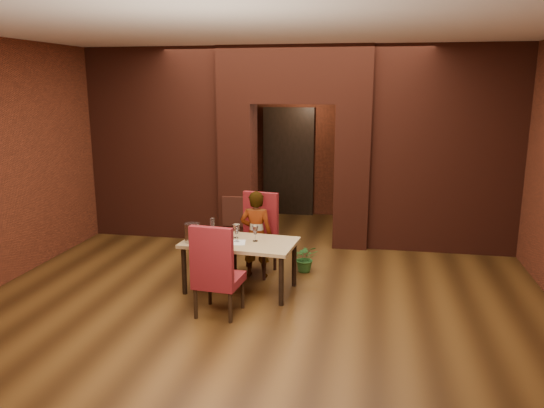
{
  "coord_description": "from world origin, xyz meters",
  "views": [
    {
      "loc": [
        1.26,
        -6.53,
        2.61
      ],
      "look_at": [
        0.01,
        0.0,
        1.1
      ],
      "focal_mm": 35.0,
      "sensor_mm": 36.0,
      "label": 1
    }
  ],
  "objects_px": {
    "dining_table": "(240,266)",
    "person_seated": "(256,234)",
    "wine_glass_c": "(255,234)",
    "wine_bucket": "(192,233)",
    "chair_near": "(219,269)",
    "wine_glass_b": "(237,233)",
    "chair_far": "(255,235)",
    "wine_glass_a": "(236,231)",
    "water_bottle": "(213,227)",
    "potted_plant": "(306,258)"
  },
  "relations": [
    {
      "from": "wine_glass_c",
      "to": "wine_glass_b",
      "type": "bearing_deg",
      "value": -163.39
    },
    {
      "from": "chair_near",
      "to": "water_bottle",
      "type": "relative_size",
      "value": 4.16
    },
    {
      "from": "potted_plant",
      "to": "chair_near",
      "type": "bearing_deg",
      "value": -116.86
    },
    {
      "from": "dining_table",
      "to": "wine_bucket",
      "type": "distance_m",
      "value": 0.75
    },
    {
      "from": "person_seated",
      "to": "wine_glass_a",
      "type": "bearing_deg",
      "value": 65.71
    },
    {
      "from": "wine_glass_c",
      "to": "person_seated",
      "type": "bearing_deg",
      "value": 101.34
    },
    {
      "from": "dining_table",
      "to": "potted_plant",
      "type": "height_order",
      "value": "dining_table"
    },
    {
      "from": "dining_table",
      "to": "person_seated",
      "type": "bearing_deg",
      "value": 85.34
    },
    {
      "from": "dining_table",
      "to": "wine_glass_c",
      "type": "distance_m",
      "value": 0.47
    },
    {
      "from": "chair_far",
      "to": "wine_glass_c",
      "type": "bearing_deg",
      "value": -67.47
    },
    {
      "from": "chair_far",
      "to": "wine_glass_b",
      "type": "bearing_deg",
      "value": -87.25
    },
    {
      "from": "person_seated",
      "to": "water_bottle",
      "type": "height_order",
      "value": "person_seated"
    },
    {
      "from": "wine_glass_a",
      "to": "wine_glass_b",
      "type": "distance_m",
      "value": 0.18
    },
    {
      "from": "water_bottle",
      "to": "wine_bucket",
      "type": "bearing_deg",
      "value": -124.47
    },
    {
      "from": "chair_near",
      "to": "wine_glass_a",
      "type": "relative_size",
      "value": 5.96
    },
    {
      "from": "wine_bucket",
      "to": "potted_plant",
      "type": "distance_m",
      "value": 1.74
    },
    {
      "from": "chair_far",
      "to": "person_seated",
      "type": "relative_size",
      "value": 0.93
    },
    {
      "from": "wine_glass_c",
      "to": "wine_bucket",
      "type": "xyz_separation_m",
      "value": [
        -0.77,
        -0.17,
        0.02
      ]
    },
    {
      "from": "person_seated",
      "to": "wine_glass_a",
      "type": "height_order",
      "value": "person_seated"
    },
    {
      "from": "person_seated",
      "to": "wine_bucket",
      "type": "height_order",
      "value": "person_seated"
    },
    {
      "from": "person_seated",
      "to": "wine_glass_a",
      "type": "xyz_separation_m",
      "value": [
        -0.18,
        -0.4,
        0.15
      ]
    },
    {
      "from": "water_bottle",
      "to": "chair_near",
      "type": "bearing_deg",
      "value": -68.8
    },
    {
      "from": "wine_bucket",
      "to": "wine_glass_a",
      "type": "bearing_deg",
      "value": 28.82
    },
    {
      "from": "water_bottle",
      "to": "potted_plant",
      "type": "relative_size",
      "value": 0.65
    },
    {
      "from": "dining_table",
      "to": "chair_near",
      "type": "bearing_deg",
      "value": -89.41
    },
    {
      "from": "wine_bucket",
      "to": "potted_plant",
      "type": "relative_size",
      "value": 0.59
    },
    {
      "from": "potted_plant",
      "to": "water_bottle",
      "type": "bearing_deg",
      "value": -147.66
    },
    {
      "from": "person_seated",
      "to": "wine_glass_b",
      "type": "bearing_deg",
      "value": 77.28
    },
    {
      "from": "water_bottle",
      "to": "person_seated",
      "type": "bearing_deg",
      "value": 39.85
    },
    {
      "from": "dining_table",
      "to": "wine_glass_a",
      "type": "bearing_deg",
      "value": 128.69
    },
    {
      "from": "wine_glass_b",
      "to": "water_bottle",
      "type": "bearing_deg",
      "value": 156.08
    },
    {
      "from": "dining_table",
      "to": "potted_plant",
      "type": "xyz_separation_m",
      "value": [
        0.74,
        0.84,
        -0.13
      ]
    },
    {
      "from": "wine_glass_c",
      "to": "wine_bucket",
      "type": "relative_size",
      "value": 0.83
    },
    {
      "from": "wine_glass_a",
      "to": "person_seated",
      "type": "bearing_deg",
      "value": 66.14
    },
    {
      "from": "dining_table",
      "to": "person_seated",
      "type": "height_order",
      "value": "person_seated"
    },
    {
      "from": "wine_glass_b",
      "to": "wine_glass_c",
      "type": "relative_size",
      "value": 1.14
    },
    {
      "from": "dining_table",
      "to": "chair_far",
      "type": "height_order",
      "value": "chair_far"
    },
    {
      "from": "chair_far",
      "to": "wine_bucket",
      "type": "bearing_deg",
      "value": -118.89
    },
    {
      "from": "chair_near",
      "to": "water_bottle",
      "type": "height_order",
      "value": "chair_near"
    },
    {
      "from": "chair_near",
      "to": "person_seated",
      "type": "xyz_separation_m",
      "value": [
        0.16,
        1.27,
        0.06
      ]
    },
    {
      "from": "wine_glass_b",
      "to": "wine_glass_c",
      "type": "height_order",
      "value": "wine_glass_b"
    },
    {
      "from": "chair_far",
      "to": "potted_plant",
      "type": "bearing_deg",
      "value": 25.4
    },
    {
      "from": "dining_table",
      "to": "wine_bucket",
      "type": "height_order",
      "value": "wine_bucket"
    },
    {
      "from": "dining_table",
      "to": "chair_near",
      "type": "xyz_separation_m",
      "value": [
        -0.06,
        -0.74,
        0.22
      ]
    },
    {
      "from": "chair_near",
      "to": "wine_glass_a",
      "type": "height_order",
      "value": "chair_near"
    },
    {
      "from": "wine_glass_c",
      "to": "potted_plant",
      "type": "height_order",
      "value": "wine_glass_c"
    },
    {
      "from": "wine_glass_c",
      "to": "wine_bucket",
      "type": "distance_m",
      "value": 0.79
    },
    {
      "from": "wine_glass_c",
      "to": "wine_glass_a",
      "type": "bearing_deg",
      "value": 160.16
    },
    {
      "from": "chair_far",
      "to": "chair_near",
      "type": "bearing_deg",
      "value": -85.03
    },
    {
      "from": "wine_glass_a",
      "to": "water_bottle",
      "type": "xyz_separation_m",
      "value": [
        -0.31,
        -0.01,
        0.04
      ]
    }
  ]
}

